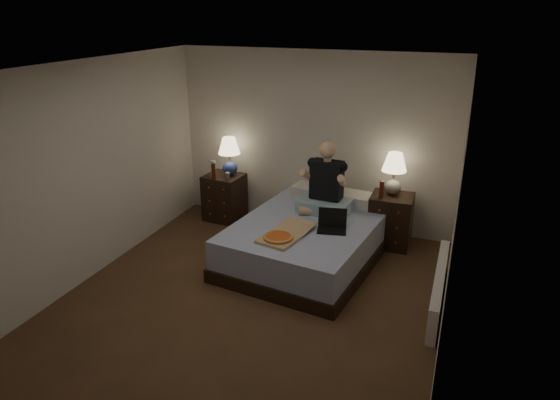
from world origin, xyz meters
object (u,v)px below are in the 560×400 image
at_px(beer_bottle_left, 214,171).
at_px(person, 325,177).
at_px(lamp_right, 394,174).
at_px(beer_bottle_right, 381,189).
at_px(soda_can, 228,176).
at_px(pizza_box, 278,238).
at_px(nightstand_right, 391,220).
at_px(water_bottle, 213,169).
at_px(lamp_left, 230,156).
at_px(nightstand_left, 225,197).
at_px(laptop, 332,222).
at_px(radiator, 438,288).
at_px(bed, 307,241).

bearing_deg(beer_bottle_left, person, -7.27).
xyz_separation_m(lamp_right, beer_bottle_right, (-0.11, -0.20, -0.16)).
bearing_deg(soda_can, pizza_box, -45.66).
relative_size(nightstand_right, water_bottle, 2.83).
distance_m(soda_can, person, 1.58).
distance_m(lamp_left, person, 1.68).
bearing_deg(beer_bottle_left, nightstand_right, 4.27).
bearing_deg(nightstand_left, nightstand_right, 4.77).
relative_size(laptop, pizza_box, 0.45).
xyz_separation_m(beer_bottle_left, beer_bottle_right, (2.41, 0.06, 0.01)).
distance_m(lamp_right, soda_can, 2.34).
bearing_deg(beer_bottle_left, lamp_left, 64.63).
relative_size(person, pizza_box, 1.22).
relative_size(soda_can, beer_bottle_left, 0.43).
relative_size(water_bottle, radiator, 0.16).
bearing_deg(bed, radiator, -8.31).
height_order(nightstand_right, laptop, laptop).
xyz_separation_m(person, laptop, (0.25, -0.56, -0.34)).
height_order(lamp_left, radiator, lamp_left).
relative_size(lamp_left, beer_bottle_right, 2.43).
distance_m(lamp_left, soda_can, 0.32).
height_order(bed, nightstand_left, nightstand_left).
relative_size(nightstand_left, lamp_right, 1.24).
bearing_deg(beer_bottle_right, beer_bottle_left, -178.63).
bearing_deg(lamp_left, nightstand_right, -1.94).
xyz_separation_m(lamp_left, beer_bottle_right, (2.28, -0.21, -0.15)).
bearing_deg(nightstand_right, bed, -138.54).
bearing_deg(bed, beer_bottle_right, 48.99).
height_order(bed, beer_bottle_left, beer_bottle_left).
bearing_deg(beer_bottle_right, soda_can, 179.95).
xyz_separation_m(nightstand_left, beer_bottle_left, (-0.06, -0.19, 0.46)).
bearing_deg(pizza_box, nightstand_right, 65.78).
relative_size(bed, laptop, 6.21).
bearing_deg(nightstand_right, radiator, -60.92).
xyz_separation_m(nightstand_left, lamp_left, (0.07, 0.08, 0.63)).
bearing_deg(radiator, laptop, 166.54).
bearing_deg(nightstand_left, lamp_left, 53.05).
height_order(bed, laptop, laptop).
height_order(nightstand_left, lamp_left, lamp_left).
bearing_deg(lamp_left, lamp_right, -0.25).
bearing_deg(beer_bottle_left, lamp_right, 5.92).
relative_size(nightstand_left, lamp_left, 1.24).
bearing_deg(nightstand_left, soda_can, -40.45).
relative_size(water_bottle, soda_can, 2.50).
bearing_deg(soda_can, radiator, -20.45).
xyz_separation_m(lamp_right, soda_can, (-2.32, -0.20, -0.24)).
xyz_separation_m(lamp_right, laptop, (-0.53, -1.04, -0.34)).
relative_size(nightstand_left, radiator, 0.43).
relative_size(lamp_right, soda_can, 5.60).
xyz_separation_m(lamp_left, laptop, (1.85, -1.05, -0.33)).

